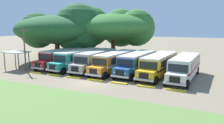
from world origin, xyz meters
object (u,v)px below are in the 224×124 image
at_px(parked_bus_slot_0, 63,57).
at_px(broad_shade_tree, 114,27).
at_px(parked_bus_slot_6, 185,66).
at_px(parked_bus_slot_4, 137,62).
at_px(parked_bus_slot_1, 78,58).
at_px(parked_bus_slot_2, 96,59).
at_px(parked_bus_slot_5, 159,64).
at_px(waiting_shelter, 16,53).
at_px(secondary_tree, 63,29).
at_px(parked_bus_slot_3, 115,61).
at_px(utility_pole, 24,47).

height_order(parked_bus_slot_0, broad_shade_tree, broad_shade_tree).
bearing_deg(broad_shade_tree, parked_bus_slot_6, -36.75).
bearing_deg(parked_bus_slot_4, parked_bus_slot_0, -85.95).
xyz_separation_m(parked_bus_slot_1, parked_bus_slot_4, (9.71, 0.61, 0.00)).
relative_size(parked_bus_slot_2, broad_shade_tree, 0.66).
bearing_deg(parked_bus_slot_6, parked_bus_slot_5, -91.29).
height_order(parked_bus_slot_4, broad_shade_tree, broad_shade_tree).
bearing_deg(waiting_shelter, parked_bus_slot_0, 47.97).
bearing_deg(broad_shade_tree, parked_bus_slot_4, -50.94).
height_order(parked_bus_slot_1, parked_bus_slot_6, same).
distance_m(parked_bus_slot_0, secondary_tree, 8.09).
bearing_deg(parked_bus_slot_6, parked_bus_slot_1, -87.07).
distance_m(parked_bus_slot_2, broad_shade_tree, 12.67).
xyz_separation_m(parked_bus_slot_0, parked_bus_slot_4, (12.87, 0.33, 0.00)).
bearing_deg(waiting_shelter, broad_shade_tree, 62.58).
bearing_deg(parked_bus_slot_1, parked_bus_slot_2, 96.58).
xyz_separation_m(parked_bus_slot_4, parked_bus_slot_5, (3.18, -0.29, 0.00)).
height_order(parked_bus_slot_4, parked_bus_slot_6, same).
xyz_separation_m(parked_bus_slot_4, secondary_tree, (-16.94, 5.07, 4.43)).
height_order(parked_bus_slot_0, waiting_shelter, parked_bus_slot_0).
bearing_deg(parked_bus_slot_3, parked_bus_slot_0, -88.29).
distance_m(parked_bus_slot_0, parked_bus_slot_1, 3.17).
distance_m(parked_bus_slot_3, parked_bus_slot_6, 9.73).
height_order(parked_bus_slot_2, parked_bus_slot_3, same).
relative_size(parked_bus_slot_2, parked_bus_slot_4, 1.00).
height_order(parked_bus_slot_0, parked_bus_slot_3, same).
xyz_separation_m(parked_bus_slot_2, parked_bus_slot_5, (9.73, 0.14, 0.00)).
distance_m(parked_bus_slot_1, parked_bus_slot_6, 16.24).
relative_size(parked_bus_slot_3, waiting_shelter, 3.03).
height_order(parked_bus_slot_5, secondary_tree, secondary_tree).
bearing_deg(parked_bus_slot_5, parked_bus_slot_6, 89.71).
bearing_deg(parked_bus_slot_2, parked_bus_slot_5, 89.99).
distance_m(parked_bus_slot_1, parked_bus_slot_5, 12.89).
relative_size(parked_bus_slot_0, parked_bus_slot_4, 1.00).
xyz_separation_m(parked_bus_slot_0, parked_bus_slot_1, (3.16, -0.27, 0.00)).
bearing_deg(parked_bus_slot_6, parked_bus_slot_2, -87.78).
relative_size(parked_bus_slot_5, waiting_shelter, 3.03).
bearing_deg(parked_bus_slot_0, parked_bus_slot_6, 90.94).
bearing_deg(secondary_tree, parked_bus_slot_3, -22.59).
height_order(parked_bus_slot_4, waiting_shelter, parked_bus_slot_4).
relative_size(parked_bus_slot_2, parked_bus_slot_6, 1.00).
height_order(parked_bus_slot_1, parked_bus_slot_5, same).
bearing_deg(parked_bus_slot_3, parked_bus_slot_5, 96.76).
height_order(parked_bus_slot_0, parked_bus_slot_4, same).
height_order(parked_bus_slot_2, parked_bus_slot_5, same).
relative_size(parked_bus_slot_2, utility_pole, 1.66).
bearing_deg(secondary_tree, parked_bus_slot_4, -16.67).
distance_m(parked_bus_slot_1, waiting_shelter, 9.43).
relative_size(broad_shade_tree, utility_pole, 2.50).
xyz_separation_m(parked_bus_slot_0, waiting_shelter, (-4.77, -5.29, 0.87)).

